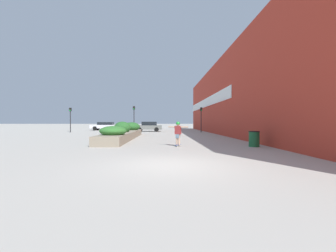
{
  "coord_description": "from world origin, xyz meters",
  "views": [
    {
      "loc": [
        -0.24,
        -7.52,
        1.46
      ],
      "look_at": [
        0.21,
        15.97,
        1.01
      ],
      "focal_mm": 24.0,
      "sensor_mm": 36.0,
      "label": 1
    }
  ],
  "objects_px": {
    "car_center_left": "(105,126)",
    "traffic_light_far_left": "(70,116)",
    "traffic_light_right": "(201,115)",
    "traffic_light_left": "(134,115)",
    "car_leftmost": "(149,126)",
    "skateboard": "(178,145)",
    "skateboarder": "(178,131)",
    "trash_bin": "(254,139)"
  },
  "relations": [
    {
      "from": "car_center_left",
      "to": "traffic_light_right",
      "type": "height_order",
      "value": "traffic_light_right"
    },
    {
      "from": "car_leftmost",
      "to": "traffic_light_right",
      "type": "bearing_deg",
      "value": -110.95
    },
    {
      "from": "skateboarder",
      "to": "traffic_light_right",
      "type": "distance_m",
      "value": 18.03
    },
    {
      "from": "skateboarder",
      "to": "car_leftmost",
      "type": "bearing_deg",
      "value": 128.7
    },
    {
      "from": "car_center_left",
      "to": "traffic_light_right",
      "type": "bearing_deg",
      "value": -116.69
    },
    {
      "from": "skateboarder",
      "to": "traffic_light_left",
      "type": "xyz_separation_m",
      "value": [
        -4.86,
        17.03,
        1.49
      ]
    },
    {
      "from": "skateboarder",
      "to": "traffic_light_left",
      "type": "distance_m",
      "value": 17.77
    },
    {
      "from": "car_leftmost",
      "to": "car_center_left",
      "type": "distance_m",
      "value": 9.1
    },
    {
      "from": "traffic_light_left",
      "to": "traffic_light_right",
      "type": "distance_m",
      "value": 9.16
    },
    {
      "from": "trash_bin",
      "to": "traffic_light_far_left",
      "type": "relative_size",
      "value": 0.27
    },
    {
      "from": "traffic_light_right",
      "to": "traffic_light_far_left",
      "type": "xyz_separation_m",
      "value": [
        -17.9,
        0.12,
        -0.04
      ]
    },
    {
      "from": "skateboarder",
      "to": "car_center_left",
      "type": "height_order",
      "value": "skateboarder"
    },
    {
      "from": "skateboarder",
      "to": "trash_bin",
      "type": "distance_m",
      "value": 4.48
    },
    {
      "from": "skateboard",
      "to": "traffic_light_left",
      "type": "distance_m",
      "value": 17.86
    },
    {
      "from": "skateboard",
      "to": "traffic_light_right",
      "type": "height_order",
      "value": "traffic_light_right"
    },
    {
      "from": "skateboarder",
      "to": "traffic_light_far_left",
      "type": "xyz_separation_m",
      "value": [
        -13.6,
        17.57,
        1.37
      ]
    },
    {
      "from": "skateboard",
      "to": "traffic_light_right",
      "type": "bearing_deg",
      "value": 106.16
    },
    {
      "from": "trash_bin",
      "to": "traffic_light_right",
      "type": "xyz_separation_m",
      "value": [
        -0.15,
        17.73,
        1.88
      ]
    },
    {
      "from": "skateboard",
      "to": "car_leftmost",
      "type": "height_order",
      "value": "car_leftmost"
    },
    {
      "from": "skateboarder",
      "to": "car_leftmost",
      "type": "height_order",
      "value": "skateboarder"
    },
    {
      "from": "car_leftmost",
      "to": "traffic_light_far_left",
      "type": "bearing_deg",
      "value": 104.48
    },
    {
      "from": "car_leftmost",
      "to": "skateboard",
      "type": "bearing_deg",
      "value": -171.29
    },
    {
      "from": "skateboard",
      "to": "car_center_left",
      "type": "height_order",
      "value": "car_center_left"
    },
    {
      "from": "traffic_light_far_left",
      "to": "traffic_light_left",
      "type": "bearing_deg",
      "value": -3.58
    },
    {
      "from": "traffic_light_left",
      "to": "traffic_light_far_left",
      "type": "height_order",
      "value": "traffic_light_left"
    },
    {
      "from": "skateboard",
      "to": "trash_bin",
      "type": "xyz_separation_m",
      "value": [
        4.44,
        -0.29,
        0.39
      ]
    },
    {
      "from": "skateboarder",
      "to": "traffic_light_far_left",
      "type": "bearing_deg",
      "value": 157.73
    },
    {
      "from": "skateboarder",
      "to": "traffic_light_right",
      "type": "relative_size",
      "value": 0.4
    },
    {
      "from": "car_center_left",
      "to": "traffic_light_left",
      "type": "height_order",
      "value": "traffic_light_left"
    },
    {
      "from": "trash_bin",
      "to": "car_leftmost",
      "type": "relative_size",
      "value": 0.23
    },
    {
      "from": "car_center_left",
      "to": "traffic_light_right",
      "type": "xyz_separation_m",
      "value": [
        15.14,
        -7.61,
        1.58
      ]
    },
    {
      "from": "car_center_left",
      "to": "traffic_light_far_left",
      "type": "bearing_deg",
      "value": 159.81
    },
    {
      "from": "trash_bin",
      "to": "car_leftmost",
      "type": "height_order",
      "value": "car_leftmost"
    },
    {
      "from": "traffic_light_far_left",
      "to": "car_center_left",
      "type": "bearing_deg",
      "value": 69.81
    },
    {
      "from": "traffic_light_right",
      "to": "car_leftmost",
      "type": "bearing_deg",
      "value": 159.05
    },
    {
      "from": "car_center_left",
      "to": "skateboarder",
      "type": "bearing_deg",
      "value": -156.6
    },
    {
      "from": "traffic_light_right",
      "to": "traffic_light_far_left",
      "type": "bearing_deg",
      "value": 179.6
    },
    {
      "from": "skateboard",
      "to": "skateboarder",
      "type": "xyz_separation_m",
      "value": [
        -0.0,
        0.0,
        0.86
      ]
    },
    {
      "from": "skateboard",
      "to": "traffic_light_left",
      "type": "height_order",
      "value": "traffic_light_left"
    },
    {
      "from": "traffic_light_right",
      "to": "traffic_light_far_left",
      "type": "height_order",
      "value": "traffic_light_right"
    },
    {
      "from": "trash_bin",
      "to": "traffic_light_left",
      "type": "distance_m",
      "value": 19.75
    },
    {
      "from": "trash_bin",
      "to": "traffic_light_right",
      "type": "distance_m",
      "value": 17.83
    }
  ]
}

